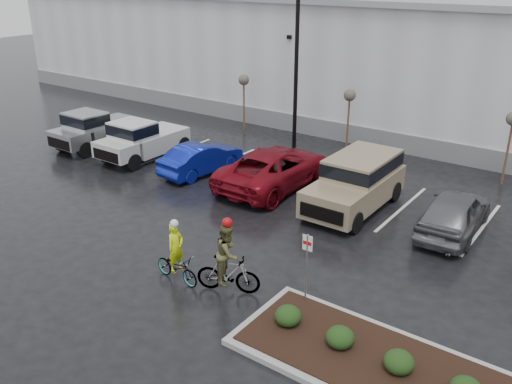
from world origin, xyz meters
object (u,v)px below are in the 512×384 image
Objects in this scene: pickup_white at (147,137)px; car_grey at (454,212)px; car_blue at (201,158)px; cyclist_olive at (228,265)px; sapling_mid at (350,99)px; sapling_west at (244,83)px; lamppost at (297,35)px; pickup_silver at (101,127)px; cyclist_hivis at (177,262)px; suv_tan at (354,184)px; fire_lane_sign at (307,261)px; car_red at (274,168)px.

car_grey is at bearing 2.09° from pickup_white.
car_grey is (11.14, 0.70, 0.08)m from car_blue.
sapling_mid is at bearing -9.78° from cyclist_olive.
sapling_west is at bearing -63.72° from car_blue.
cyclist_olive is at bearing 140.71° from car_blue.
car_blue is (3.64, -0.16, -0.29)m from pickup_white.
lamppost reaches higher than pickup_white.
car_grey is (18.06, 0.70, -0.21)m from pickup_silver.
car_blue is 2.07× the size of cyclist_hivis.
pickup_silver is at bearing -178.40° from suv_tan.
car_blue is 0.82× the size of suv_tan.
suv_tan is at bearing -31.82° from sapling_west.
fire_lane_sign reaches higher than car_grey.
sapling_mid is 0.62× the size of pickup_silver.
car_blue is 0.70× the size of car_red.
cyclist_hivis is (-1.92, -7.77, -0.39)m from suv_tan.
sapling_west is 1.45× the size of fire_lane_sign.
pickup_silver is 1.02× the size of suv_tan.
car_red is at bearing -93.40° from sapling_mid.
sapling_mid is 0.62× the size of pickup_white.
cyclist_olive is (-0.32, -7.33, -0.17)m from suv_tan.
fire_lane_sign is 8.86m from car_red.
fire_lane_sign reaches higher than pickup_white.
fire_lane_sign is 0.93× the size of cyclist_olive.
fire_lane_sign reaches higher than car_blue.
pickup_silver is 1.00× the size of pickup_white.
cyclist_hivis is at bearing -60.06° from sapling_west.
fire_lane_sign is at bearing -26.35° from pickup_white.
sapling_mid is 10.09m from pickup_white.
sapling_mid is 12.82m from pickup_silver.
cyclist_hivis is at bearing 102.52° from car_red.
sapling_west is 0.71× the size of car_grey.
fire_lane_sign is 14.38m from pickup_white.
suv_tan is 2.17× the size of cyclist_olive.
fire_lane_sign is 2.34m from cyclist_olive.
suv_tan is at bearing -40.99° from lamppost.
cyclist_olive is (-4.06, -7.62, 0.09)m from car_grey.
pickup_white is 11.83m from cyclist_hivis.
car_blue is at bearing -68.78° from sapling_west.
car_grey is (9.69, -4.88, -4.91)m from lamppost.
lamppost is 2.20× the size of car_blue.
fire_lane_sign is 6.88m from suv_tan.
suv_tan reaches higher than pickup_white.
fire_lane_sign is 0.49× the size of car_grey.
sapling_west is 0.62× the size of pickup_white.
cyclist_olive is (9.64, -13.50, -1.87)m from sapling_west.
suv_tan is (7.40, 0.41, 0.34)m from car_blue.
car_grey is at bearing 74.69° from fire_lane_sign.
lamppost is at bearing 20.66° from cyclist_hivis.
pickup_silver is at bearing -177.24° from pickup_white.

